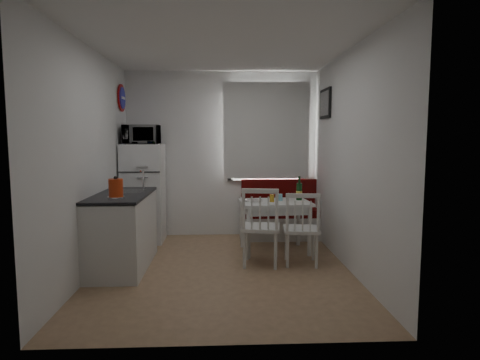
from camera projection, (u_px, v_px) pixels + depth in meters
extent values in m
cube|color=#936F4E|center=(223.00, 270.00, 4.77)|extent=(3.00, 3.50, 0.02)
cube|color=white|center=(222.00, 45.00, 4.50)|extent=(3.00, 3.50, 0.02)
cube|color=white|center=(222.00, 154.00, 6.37)|extent=(3.00, 0.02, 2.60)
cube|color=white|center=(222.00, 175.00, 2.90)|extent=(3.00, 0.02, 2.60)
cube|color=white|center=(91.00, 161.00, 4.57)|extent=(0.02, 3.50, 2.60)
cube|color=white|center=(350.00, 160.00, 4.70)|extent=(0.02, 3.50, 2.60)
cube|color=silver|center=(266.00, 134.00, 6.34)|extent=(1.22, 0.06, 1.47)
cube|color=white|center=(267.00, 131.00, 6.27)|extent=(1.35, 0.02, 1.50)
cube|color=silver|center=(123.00, 232.00, 4.82)|extent=(0.60, 1.30, 0.86)
cube|color=black|center=(122.00, 195.00, 4.77)|extent=(0.62, 1.32, 0.03)
cube|color=#99999E|center=(128.00, 195.00, 5.03)|extent=(0.40, 0.40, 0.10)
cylinder|color=silver|center=(143.00, 179.00, 5.19)|extent=(0.02, 0.02, 0.26)
cylinder|color=#1B1EA2|center=(122.00, 98.00, 5.92)|extent=(0.03, 0.40, 0.40)
cube|color=black|center=(325.00, 104.00, 5.71)|extent=(0.04, 0.52, 0.42)
cube|color=silver|center=(281.00, 227.00, 6.26)|extent=(1.27, 0.49, 0.35)
cube|color=#520706|center=(281.00, 212.00, 6.24)|extent=(1.21, 0.45, 0.12)
cube|color=#520706|center=(279.00, 193.00, 6.39)|extent=(1.21, 0.10, 0.45)
cube|color=silver|center=(275.00, 203.00, 5.47)|extent=(0.99, 0.74, 0.04)
cube|color=silver|center=(275.00, 208.00, 5.48)|extent=(0.89, 0.63, 0.11)
cylinder|color=silver|center=(275.00, 228.00, 5.51)|extent=(0.06, 0.06, 0.66)
cube|color=silver|center=(261.00, 227.00, 4.92)|extent=(0.52, 0.50, 0.04)
cube|color=silver|center=(263.00, 209.00, 4.70)|extent=(0.44, 0.11, 0.48)
cube|color=silver|center=(301.00, 229.00, 4.94)|extent=(0.47, 0.45, 0.04)
cube|color=silver|center=(304.00, 213.00, 4.74)|extent=(0.41, 0.08, 0.45)
cube|color=white|center=(144.00, 193.00, 6.03)|extent=(0.59, 0.59, 1.47)
imported|color=white|center=(142.00, 135.00, 5.89)|extent=(0.51, 0.34, 0.28)
cylinder|color=red|center=(116.00, 188.00, 4.33)|extent=(0.18, 0.18, 0.24)
cylinder|color=gold|center=(272.00, 198.00, 5.41)|extent=(0.06, 0.06, 0.10)
cylinder|color=#84CEE1|center=(280.00, 197.00, 5.52)|extent=(0.06, 0.06, 0.10)
cylinder|color=white|center=(253.00, 200.00, 5.48)|extent=(0.25, 0.25, 0.02)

